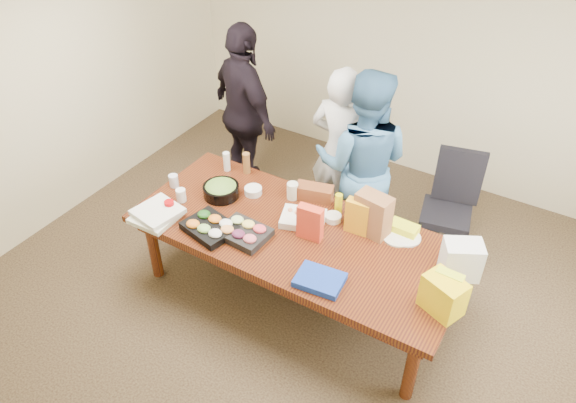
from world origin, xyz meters
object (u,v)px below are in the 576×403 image
Objects in this scene: person_center at (340,152)px; salad_bowl at (221,191)px; sheet_cake at (303,219)px; conference_table at (296,265)px; office_chair at (447,211)px; person_right at (362,165)px.

salad_bowl is at bearing 59.01° from person_center.
sheet_cake is at bearing 100.78° from person_center.
conference_table is 1.54m from office_chair.
person_center is at bearing 79.77° from sheet_cake.
person_center is 1.23m from salad_bowl.
salad_bowl is at bearing 25.63° from person_right.
salad_bowl is (-0.98, -0.86, -0.13)m from person_right.
office_chair is at bearing 53.10° from conference_table.
person_right is at bearing 153.59° from person_center.
office_chair is (0.92, 1.23, 0.14)m from conference_table.
office_chair is 3.18× the size of salad_bowl.
salad_bowl is at bearing 173.95° from conference_table.
salad_bowl is (-0.82, -0.06, 0.02)m from sheet_cake.
person_center is (-0.17, 1.12, 0.50)m from conference_table.
sheet_cake is at bearing -143.53° from office_chair.
person_center reaches higher than office_chair.
person_right is at bearing 59.85° from sheet_cake.
conference_table is at bearing 65.93° from person_right.
conference_table is 0.43m from sheet_cake.
conference_table is 0.95m from salad_bowl.
salad_bowl reaches higher than conference_table.
conference_table is at bearing -139.27° from office_chair.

